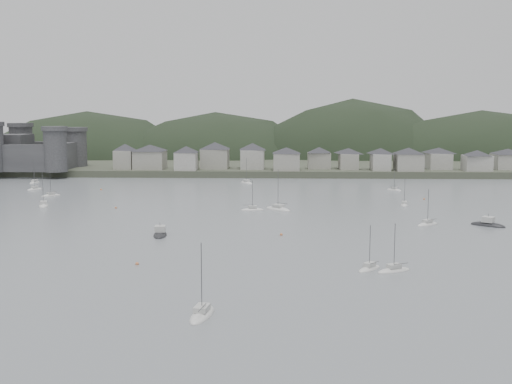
{
  "coord_description": "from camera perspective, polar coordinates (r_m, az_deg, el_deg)",
  "views": [
    {
      "loc": [
        6.67,
        -99.97,
        28.39
      ],
      "look_at": [
        0.0,
        75.0,
        6.0
      ],
      "focal_mm": 42.95,
      "sensor_mm": 36.0,
      "label": 1
    }
  ],
  "objects": [
    {
      "name": "far_shore_land",
      "position": [
        395.94,
        1.21,
        3.39
      ],
      "size": [
        900.0,
        250.0,
        3.0
      ],
      "primitive_type": "cube",
      "color": "#383D2D",
      "rests_on": "ground"
    },
    {
      "name": "moored_fleet",
      "position": [
        159.49,
        -12.4,
        -3.07
      ],
      "size": [
        257.9,
        177.26,
        13.11
      ],
      "color": "silver",
      "rests_on": "ground"
    },
    {
      "name": "motor_launch_near",
      "position": [
        167.16,
        20.8,
        -2.87
      ],
      "size": [
        9.01,
        8.01,
        4.11
      ],
      "rotation": [
        0.0,
        0.0,
        0.91
      ],
      "color": "black",
      "rests_on": "ground"
    },
    {
      "name": "sailboat_lead",
      "position": [
        234.19,
        12.74,
        0.19
      ],
      "size": [
        5.81,
        6.02,
        8.71
      ],
      "rotation": [
        0.0,
        0.0,
        0.75
      ],
      "color": "silver",
      "rests_on": "ground"
    },
    {
      "name": "mooring_buoys",
      "position": [
        164.16,
        -1.78,
        -2.62
      ],
      "size": [
        181.86,
        120.07,
        0.7
      ],
      "color": "#C57041",
      "rests_on": "ground"
    },
    {
      "name": "castle",
      "position": [
        307.61,
        -22.18,
        3.5
      ],
      "size": [
        66.0,
        43.0,
        20.0
      ],
      "color": "#37373A",
      "rests_on": "far_shore_land"
    },
    {
      "name": "ground",
      "position": [
        104.14,
        -1.59,
        -8.54
      ],
      "size": [
        900.0,
        900.0,
        0.0
      ],
      "primitive_type": "plane",
      "color": "slate",
      "rests_on": "ground"
    },
    {
      "name": "waterfront_town",
      "position": [
        287.38,
        10.99,
        3.22
      ],
      "size": [
        451.48,
        28.46,
        12.92
      ],
      "color": "gray",
      "rests_on": "far_shore_land"
    },
    {
      "name": "motor_launch_far",
      "position": [
        145.79,
        -8.92,
        -3.92
      ],
      "size": [
        3.96,
        8.79,
        4.02
      ],
      "rotation": [
        0.0,
        0.0,
        3.25
      ],
      "color": "black",
      "rests_on": "ground"
    },
    {
      "name": "forested_ridge",
      "position": [
        371.5,
        1.89,
        1.15
      ],
      "size": [
        851.55,
        103.94,
        102.57
      ],
      "color": "black",
      "rests_on": "ground"
    }
  ]
}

